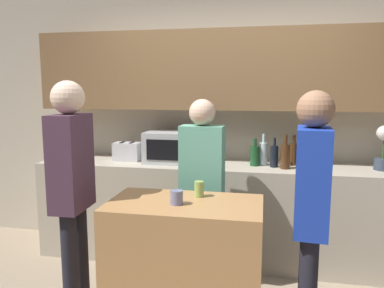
# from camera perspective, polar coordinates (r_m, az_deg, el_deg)

# --- Properties ---
(back_wall) EXTENTS (6.40, 0.40, 2.70)m
(back_wall) POSITION_cam_1_polar(r_m,az_deg,el_deg) (3.78, 5.55, 6.64)
(back_wall) COLOR beige
(back_wall) RESTS_ON ground_plane
(back_counter) EXTENTS (3.60, 0.62, 0.94)m
(back_counter) POSITION_cam_1_polar(r_m,az_deg,el_deg) (3.70, 4.90, -10.25)
(back_counter) COLOR #B7AD99
(back_counter) RESTS_ON ground_plane
(kitchen_island) EXTENTS (1.01, 0.57, 0.91)m
(kitchen_island) POSITION_cam_1_polar(r_m,az_deg,el_deg) (2.65, -1.09, -18.33)
(kitchen_island) COLOR #B27F4C
(kitchen_island) RESTS_ON ground_plane
(microwave) EXTENTS (0.52, 0.39, 0.30)m
(microwave) POSITION_cam_1_polar(r_m,az_deg,el_deg) (3.65, -2.94, -0.46)
(microwave) COLOR #B7BABC
(microwave) RESTS_ON back_counter
(toaster) EXTENTS (0.26, 0.16, 0.18)m
(toaster) POSITION_cam_1_polar(r_m,az_deg,el_deg) (3.80, -9.84, -1.13)
(toaster) COLOR silver
(toaster) RESTS_ON back_counter
(potted_plant) EXTENTS (0.14, 0.14, 0.40)m
(potted_plant) POSITION_cam_1_polar(r_m,az_deg,el_deg) (3.69, 27.14, -0.53)
(potted_plant) COLOR #333D4C
(potted_plant) RESTS_ON back_counter
(bottle_0) EXTENTS (0.09, 0.09, 0.26)m
(bottle_0) POSITION_cam_1_polar(r_m,az_deg,el_deg) (3.53, 9.55, -1.70)
(bottle_0) COLOR #194723
(bottle_0) RESTS_ON back_counter
(bottle_1) EXTENTS (0.08, 0.08, 0.29)m
(bottle_1) POSITION_cam_1_polar(r_m,az_deg,el_deg) (3.58, 10.81, -1.39)
(bottle_1) COLOR silver
(bottle_1) RESTS_ON back_counter
(bottle_2) EXTENTS (0.07, 0.07, 0.27)m
(bottle_2) POSITION_cam_1_polar(r_m,az_deg,el_deg) (3.50, 12.42, -1.77)
(bottle_2) COLOR black
(bottle_2) RESTS_ON back_counter
(bottle_3) EXTENTS (0.08, 0.08, 0.31)m
(bottle_3) POSITION_cam_1_polar(r_m,az_deg,el_deg) (3.45, 14.02, -1.76)
(bottle_3) COLOR #472814
(bottle_3) RESTS_ON back_counter
(bottle_4) EXTENTS (0.08, 0.08, 0.28)m
(bottle_4) POSITION_cam_1_polar(r_m,az_deg,el_deg) (3.64, 15.23, -1.42)
(bottle_4) COLOR #472814
(bottle_4) RESTS_ON back_counter
(bottle_5) EXTENTS (0.09, 0.09, 0.29)m
(bottle_5) POSITION_cam_1_polar(r_m,az_deg,el_deg) (3.58, 16.60, -1.61)
(bottle_5) COLOR #194723
(bottle_5) RESTS_ON back_counter
(bottle_6) EXTENTS (0.08, 0.08, 0.27)m
(bottle_6) POSITION_cam_1_polar(r_m,az_deg,el_deg) (3.68, 17.85, -1.50)
(bottle_6) COLOR #194723
(bottle_6) RESTS_ON back_counter
(cup_0) EXTENTS (0.08, 0.08, 0.09)m
(cup_0) POSITION_cam_1_polar(r_m,az_deg,el_deg) (2.42, -2.36, -8.14)
(cup_0) COLOR slate
(cup_0) RESTS_ON kitchen_island
(cup_1) EXTENTS (0.07, 0.07, 0.11)m
(cup_1) POSITION_cam_1_polar(r_m,az_deg,el_deg) (2.59, 1.09, -6.88)
(cup_1) COLOR #91B554
(cup_1) RESTS_ON kitchen_island
(person_left) EXTENTS (0.35, 0.21, 1.57)m
(person_left) POSITION_cam_1_polar(r_m,az_deg,el_deg) (2.99, 1.54, -5.57)
(person_left) COLOR black
(person_left) RESTS_ON ground_plane
(person_center) EXTENTS (0.22, 0.36, 1.64)m
(person_center) POSITION_cam_1_polar(r_m,az_deg,el_deg) (2.36, 17.70, -8.59)
(person_center) COLOR black
(person_center) RESTS_ON ground_plane
(person_right) EXTENTS (0.22, 0.35, 1.70)m
(person_right) POSITION_cam_1_polar(r_m,az_deg,el_deg) (2.70, -17.85, -5.50)
(person_right) COLOR black
(person_right) RESTS_ON ground_plane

